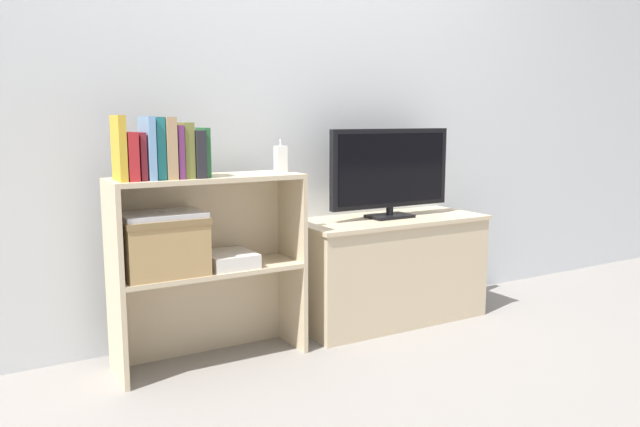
{
  "coord_description": "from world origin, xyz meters",
  "views": [
    {
      "loc": [
        -1.41,
        -2.28,
        1.02
      ],
      "look_at": [
        0.0,
        0.13,
        0.59
      ],
      "focal_mm": 35.0,
      "sensor_mm": 36.0,
      "label": 1
    }
  ],
  "objects_px": {
    "book_skyblue": "(148,148)",
    "book_plum": "(176,152)",
    "storage_basket_left": "(163,244)",
    "book_charcoal": "(195,154)",
    "baby_monitor": "(281,159)",
    "book_olive": "(185,150)",
    "book_tan": "(167,148)",
    "book_teal": "(157,148)",
    "magazine_stack": "(229,259)",
    "book_mustard": "(119,148)",
    "tv": "(391,170)",
    "book_maroon": "(140,156)",
    "tv_stand": "(389,269)",
    "laptop": "(162,215)",
    "book_crimson": "(130,156)",
    "book_forest": "(203,152)"
  },
  "relations": [
    {
      "from": "magazine_stack",
      "to": "book_mustard",
      "type": "bearing_deg",
      "value": -177.62
    },
    {
      "from": "book_teal",
      "to": "book_olive",
      "type": "relative_size",
      "value": 1.1
    },
    {
      "from": "book_charcoal",
      "to": "tv_stand",
      "type": "bearing_deg",
      "value": 5.32
    },
    {
      "from": "book_teal",
      "to": "storage_basket_left",
      "type": "relative_size",
      "value": 0.73
    },
    {
      "from": "book_skyblue",
      "to": "book_tan",
      "type": "height_order",
      "value": "book_skyblue"
    },
    {
      "from": "book_mustard",
      "to": "book_teal",
      "type": "height_order",
      "value": "book_mustard"
    },
    {
      "from": "tv_stand",
      "to": "book_forest",
      "type": "xyz_separation_m",
      "value": [
        -1.0,
        -0.1,
        0.62
      ]
    },
    {
      "from": "book_mustard",
      "to": "book_forest",
      "type": "relative_size",
      "value": 1.25
    },
    {
      "from": "book_tan",
      "to": "magazine_stack",
      "type": "distance_m",
      "value": 0.54
    },
    {
      "from": "book_tan",
      "to": "book_olive",
      "type": "xyz_separation_m",
      "value": [
        0.07,
        0.0,
        -0.01
      ]
    },
    {
      "from": "book_forest",
      "to": "baby_monitor",
      "type": "height_order",
      "value": "book_forest"
    },
    {
      "from": "tv",
      "to": "book_teal",
      "type": "relative_size",
      "value": 2.89
    },
    {
      "from": "book_olive",
      "to": "magazine_stack",
      "type": "relative_size",
      "value": 0.96
    },
    {
      "from": "book_charcoal",
      "to": "laptop",
      "type": "bearing_deg",
      "value": 174.62
    },
    {
      "from": "book_plum",
      "to": "book_maroon",
      "type": "bearing_deg",
      "value": 180.0
    },
    {
      "from": "tv",
      "to": "book_tan",
      "type": "distance_m",
      "value": 1.16
    },
    {
      "from": "book_maroon",
      "to": "magazine_stack",
      "type": "height_order",
      "value": "book_maroon"
    },
    {
      "from": "book_maroon",
      "to": "book_teal",
      "type": "distance_m",
      "value": 0.07
    },
    {
      "from": "tv_stand",
      "to": "storage_basket_left",
      "type": "distance_m",
      "value": 1.21
    },
    {
      "from": "book_maroon",
      "to": "baby_monitor",
      "type": "distance_m",
      "value": 0.61
    },
    {
      "from": "book_mustard",
      "to": "tv",
      "type": "bearing_deg",
      "value": 4.08
    },
    {
      "from": "tv_stand",
      "to": "storage_basket_left",
      "type": "xyz_separation_m",
      "value": [
        -1.17,
        -0.08,
        0.27
      ]
    },
    {
      "from": "tv_stand",
      "to": "storage_basket_left",
      "type": "bearing_deg",
      "value": -175.94
    },
    {
      "from": "book_plum",
      "to": "storage_basket_left",
      "type": "xyz_separation_m",
      "value": [
        -0.06,
        0.01,
        -0.36
      ]
    },
    {
      "from": "book_skyblue",
      "to": "laptop",
      "type": "height_order",
      "value": "book_skyblue"
    },
    {
      "from": "tv",
      "to": "baby_monitor",
      "type": "bearing_deg",
      "value": -174.07
    },
    {
      "from": "book_maroon",
      "to": "book_charcoal",
      "type": "xyz_separation_m",
      "value": [
        0.22,
        0.0,
        0.0
      ]
    },
    {
      "from": "book_olive",
      "to": "storage_basket_left",
      "type": "relative_size",
      "value": 0.66
    },
    {
      "from": "book_teal",
      "to": "magazine_stack",
      "type": "bearing_deg",
      "value": 3.55
    },
    {
      "from": "book_olive",
      "to": "storage_basket_left",
      "type": "distance_m",
      "value": 0.38
    },
    {
      "from": "book_charcoal",
      "to": "storage_basket_left",
      "type": "height_order",
      "value": "book_charcoal"
    },
    {
      "from": "book_plum",
      "to": "book_charcoal",
      "type": "relative_size",
      "value": 1.11
    },
    {
      "from": "book_plum",
      "to": "book_olive",
      "type": "relative_size",
      "value": 0.95
    },
    {
      "from": "book_teal",
      "to": "book_skyblue",
      "type": "bearing_deg",
      "value": 180.0
    },
    {
      "from": "book_crimson",
      "to": "baby_monitor",
      "type": "relative_size",
      "value": 1.26
    },
    {
      "from": "baby_monitor",
      "to": "laptop",
      "type": "distance_m",
      "value": 0.57
    },
    {
      "from": "tv",
      "to": "storage_basket_left",
      "type": "xyz_separation_m",
      "value": [
        -1.17,
        -0.08,
        -0.24
      ]
    },
    {
      "from": "book_forest",
      "to": "book_tan",
      "type": "bearing_deg",
      "value": 180.0
    },
    {
      "from": "tv_stand",
      "to": "laptop",
      "type": "height_order",
      "value": "laptop"
    },
    {
      "from": "book_crimson",
      "to": "book_plum",
      "type": "distance_m",
      "value": 0.18
    },
    {
      "from": "book_skyblue",
      "to": "book_charcoal",
      "type": "bearing_deg",
      "value": 0.0
    },
    {
      "from": "book_mustard",
      "to": "book_charcoal",
      "type": "distance_m",
      "value": 0.3
    },
    {
      "from": "book_forest",
      "to": "laptop",
      "type": "xyz_separation_m",
      "value": [
        -0.17,
        0.01,
        -0.24
      ]
    },
    {
      "from": "book_teal",
      "to": "book_maroon",
      "type": "bearing_deg",
      "value": 180.0
    },
    {
      "from": "tv",
      "to": "book_plum",
      "type": "bearing_deg",
      "value": -175.13
    },
    {
      "from": "book_skyblue",
      "to": "book_plum",
      "type": "bearing_deg",
      "value": 0.0
    },
    {
      "from": "baby_monitor",
      "to": "book_crimson",
      "type": "bearing_deg",
      "value": -177.53
    },
    {
      "from": "book_mustard",
      "to": "book_crimson",
      "type": "bearing_deg",
      "value": 0.0
    },
    {
      "from": "book_olive",
      "to": "book_tan",
      "type": "bearing_deg",
      "value": 180.0
    },
    {
      "from": "book_charcoal",
      "to": "baby_monitor",
      "type": "bearing_deg",
      "value": 4.09
    }
  ]
}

